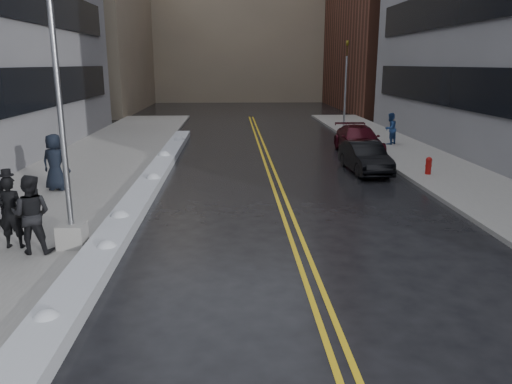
{
  "coord_description": "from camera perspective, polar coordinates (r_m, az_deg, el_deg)",
  "views": [
    {
      "loc": [
        0.77,
        -10.14,
        4.66
      ],
      "look_at": [
        1.4,
        2.86,
        1.3
      ],
      "focal_mm": 35.0,
      "sensor_mm": 36.0,
      "label": 1
    }
  ],
  "objects": [
    {
      "name": "lamppost",
      "position": [
        12.98,
        -21.05,
        4.07
      ],
      "size": [
        0.65,
        0.65,
        7.62
      ],
      "color": "gray",
      "rests_on": "sidewalk_west"
    },
    {
      "name": "pedestrian_c",
      "position": [
        19.57,
        -21.98,
        3.18
      ],
      "size": [
        1.13,
        0.87,
        2.07
      ],
      "primitive_type": "imported",
      "rotation": [
        0.0,
        0.0,
        2.91
      ],
      "color": "black",
      "rests_on": "sidewalk_west"
    },
    {
      "name": "snow_ridge",
      "position": [
        18.97,
        -12.46,
        0.43
      ],
      "size": [
        0.9,
        30.0,
        0.34
      ],
      "primitive_type": "cube",
      "color": "#B7BAC0",
      "rests_on": "ground"
    },
    {
      "name": "traffic_signal",
      "position": [
        35.03,
        10.21,
        12.19
      ],
      "size": [
        0.16,
        0.2,
        6.0
      ],
      "color": "gray",
      "rests_on": "sidewalk_east"
    },
    {
      "name": "ground",
      "position": [
        11.19,
        -6.56,
        -10.25
      ],
      "size": [
        160.0,
        160.0,
        0.0
      ],
      "primitive_type": "plane",
      "color": "black",
      "rests_on": "ground"
    },
    {
      "name": "car_black",
      "position": [
        22.45,
        12.37,
        3.88
      ],
      "size": [
        1.59,
        4.09,
        1.33
      ],
      "primitive_type": "imported",
      "rotation": [
        0.0,
        0.0,
        0.05
      ],
      "color": "black",
      "rests_on": "ground"
    },
    {
      "name": "sidewalk_west",
      "position": [
        21.66,
        -20.22,
        1.35
      ],
      "size": [
        5.5,
        50.0,
        0.15
      ],
      "primitive_type": "cube",
      "color": "gray",
      "rests_on": "ground"
    },
    {
      "name": "lane_line_right",
      "position": [
        20.76,
        2.5,
        1.49
      ],
      "size": [
        0.12,
        50.0,
        0.01
      ],
      "primitive_type": "cube",
      "color": "gold",
      "rests_on": "ground"
    },
    {
      "name": "building_far",
      "position": [
        70.44,
        -1.87,
        19.63
      ],
      "size": [
        36.0,
        16.0,
        22.0
      ],
      "primitive_type": "cube",
      "color": "gray",
      "rests_on": "ground"
    },
    {
      "name": "car_maroon",
      "position": [
        27.24,
        11.62,
        5.86
      ],
      "size": [
        2.14,
        5.0,
        1.44
      ],
      "primitive_type": "imported",
      "rotation": [
        0.0,
        0.0,
        -0.03
      ],
      "color": "#3B0913",
      "rests_on": "ground"
    },
    {
      "name": "building_west_far",
      "position": [
        56.7,
        -20.49,
        18.0
      ],
      "size": [
        14.0,
        22.0,
        18.0
      ],
      "primitive_type": "cube",
      "color": "gray",
      "rests_on": "ground"
    },
    {
      "name": "lane_line_left",
      "position": [
        20.74,
        1.67,
        1.49
      ],
      "size": [
        0.12,
        50.0,
        0.01
      ],
      "primitive_type": "cube",
      "color": "gold",
      "rests_on": "ground"
    },
    {
      "name": "pedestrian_b",
      "position": [
        13.24,
        -24.3,
        -2.34
      ],
      "size": [
        0.95,
        0.74,
        1.95
      ],
      "primitive_type": "imported",
      "rotation": [
        0.0,
        0.0,
        3.14
      ],
      "color": "black",
      "rests_on": "sidewalk_west"
    },
    {
      "name": "pedestrian_east",
      "position": [
        29.78,
        15.09,
        7.0
      ],
      "size": [
        1.1,
        1.08,
        1.79
      ],
      "primitive_type": "imported",
      "rotation": [
        0.0,
        0.0,
        3.85
      ],
      "color": "navy",
      "rests_on": "sidewalk_east"
    },
    {
      "name": "sidewalk_east",
      "position": [
        22.63,
        21.38,
        1.77
      ],
      "size": [
        4.0,
        50.0,
        0.15
      ],
      "primitive_type": "cube",
      "color": "gray",
      "rests_on": "ground"
    },
    {
      "name": "fire_hydrant",
      "position": [
        22.15,
        19.12,
        2.97
      ],
      "size": [
        0.26,
        0.26,
        0.73
      ],
      "color": "maroon",
      "rests_on": "sidewalk_east"
    },
    {
      "name": "pedestrian_fedora",
      "position": [
        13.82,
        -26.21,
        -2.09
      ],
      "size": [
        0.68,
        0.45,
        1.86
      ],
      "primitive_type": "imported",
      "rotation": [
        0.0,
        0.0,
        3.13
      ],
      "color": "black",
      "rests_on": "sidewalk_west"
    }
  ]
}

